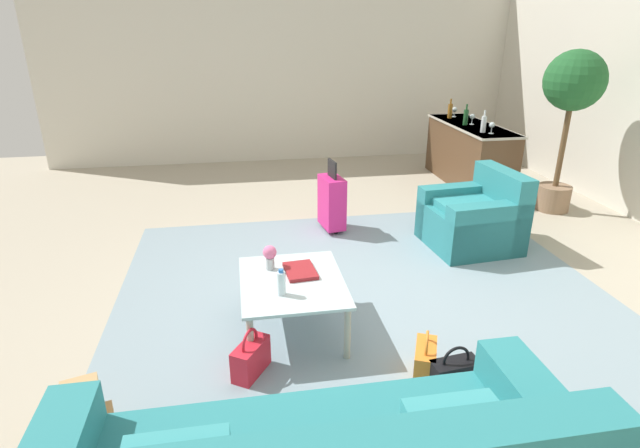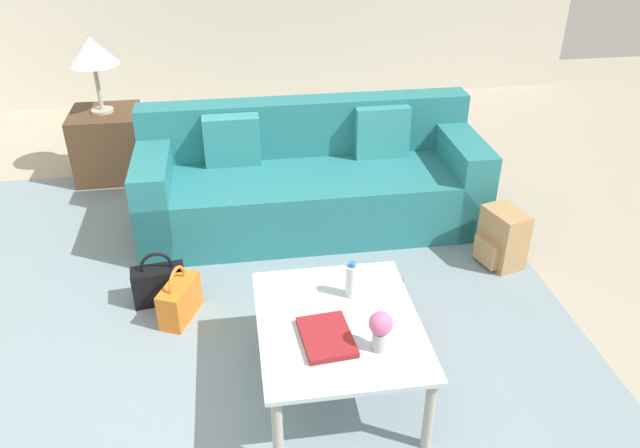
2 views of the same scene
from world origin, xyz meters
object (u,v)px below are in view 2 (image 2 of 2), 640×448
at_px(table_lamp, 92,53).
at_px(handbag_red, 383,306).
at_px(coffee_table_book, 327,337).
at_px(flower_vase, 380,328).
at_px(side_table, 109,144).
at_px(handbag_orange, 180,300).
at_px(couch, 310,183).
at_px(backpack_tan, 502,239).
at_px(handbag_black, 159,284).
at_px(coffee_table, 339,330).
at_px(water_bottle, 352,280).

relative_size(table_lamp, handbag_red, 1.72).
xyz_separation_m(coffee_table_book, flower_vase, (-0.10, -0.23, 0.11)).
relative_size(side_table, table_lamp, 0.94).
height_order(handbag_orange, handbag_red, same).
distance_m(couch, backpack_tan, 1.44).
relative_size(coffee_table_book, handbag_black, 0.88).
bearing_deg(backpack_tan, handbag_black, 92.42).
distance_m(coffee_table, water_bottle, 0.27).
distance_m(water_bottle, backpack_tan, 1.47).
distance_m(coffee_table, table_lamp, 3.25).
relative_size(coffee_table_book, backpack_tan, 0.79).
height_order(couch, water_bottle, couch).
bearing_deg(side_table, handbag_orange, -162.18).
bearing_deg(side_table, table_lamp, 0.00).
distance_m(water_bottle, handbag_red, 0.56).
distance_m(coffee_table_book, flower_vase, 0.27).
relative_size(handbag_orange, handbag_red, 1.00).
relative_size(couch, handbag_black, 6.88).
xyz_separation_m(flower_vase, table_lamp, (3.02, 1.65, 0.50)).
bearing_deg(coffee_table_book, handbag_black, 35.82).
distance_m(handbag_red, handbag_black, 1.38).
relative_size(coffee_table, handbag_orange, 2.66).
height_order(handbag_red, backpack_tan, backpack_tan).
xyz_separation_m(flower_vase, handbag_black, (1.12, 1.11, -0.44)).
bearing_deg(handbag_red, table_lamp, 38.66).
xyz_separation_m(couch, table_lamp, (1.01, 1.60, 0.77)).
height_order(water_bottle, flower_vase, flower_vase).
bearing_deg(flower_vase, coffee_table, 34.29).
height_order(side_table, handbag_orange, side_table).
xyz_separation_m(flower_vase, backpack_tan, (1.22, -1.14, -0.38)).
bearing_deg(table_lamp, coffee_table_book, -154.07).
height_order(water_bottle, table_lamp, table_lamp).
bearing_deg(handbag_orange, handbag_black, 36.01).
relative_size(water_bottle, coffee_table_book, 0.64).
height_order(coffee_table, coffee_table_book, coffee_table_book).
relative_size(flower_vase, side_table, 0.35).
bearing_deg(handbag_orange, couch, -40.93).
distance_m(coffee_table_book, table_lamp, 3.30).
height_order(flower_vase, handbag_black, flower_vase).
xyz_separation_m(water_bottle, flower_vase, (-0.42, -0.05, 0.03)).
bearing_deg(flower_vase, handbag_black, 44.79).
height_order(couch, flower_vase, couch).
relative_size(coffee_table_book, handbag_red, 0.88).
xyz_separation_m(couch, water_bottle, (-1.59, 0.00, 0.24)).
distance_m(coffee_table, backpack_tan, 1.64).
bearing_deg(backpack_tan, table_lamp, 57.13).
height_order(coffee_table_book, backpack_tan, coffee_table_book).
height_order(water_bottle, handbag_red, water_bottle).
distance_m(couch, flower_vase, 2.03).
height_order(flower_vase, handbag_red, flower_vase).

